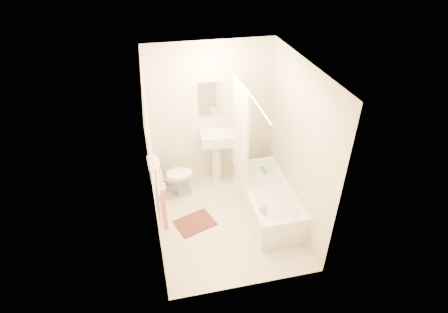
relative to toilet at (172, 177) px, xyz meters
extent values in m
plane|color=beige|center=(0.75, -0.80, -0.36)|extent=(2.40, 2.40, 0.00)
plane|color=white|center=(0.75, -0.80, 2.04)|extent=(2.40, 2.40, 0.00)
cube|color=beige|center=(0.75, 0.40, 0.84)|extent=(2.00, 0.02, 2.40)
cube|color=beige|center=(-0.25, -0.80, 0.84)|extent=(0.02, 2.40, 2.40)
cube|color=beige|center=(1.75, -0.80, 0.84)|extent=(0.02, 2.40, 2.40)
cube|color=white|center=(0.75, 0.38, 1.14)|extent=(0.40, 0.03, 0.55)
cylinder|color=silver|center=(1.05, -0.70, 1.64)|extent=(0.03, 1.70, 0.03)
cube|color=silver|center=(1.05, -0.30, 0.86)|extent=(0.04, 0.80, 1.55)
cylinder|color=silver|center=(-0.21, -1.05, 0.74)|extent=(0.02, 0.60, 0.02)
cube|color=#CC7266|center=(-0.18, -1.05, 0.42)|extent=(0.06, 0.45, 0.66)
cylinder|color=white|center=(-0.18, -0.68, 0.34)|extent=(0.11, 0.12, 0.12)
imported|color=white|center=(0.00, 0.00, 0.00)|extent=(0.75, 0.45, 0.71)
cube|color=#49231C|center=(0.25, -0.77, -0.35)|extent=(0.66, 0.58, 0.02)
imported|color=silver|center=(1.15, -1.22, 0.18)|extent=(0.10, 0.10, 0.17)
cube|color=green|center=(1.47, -0.29, 0.11)|extent=(0.08, 0.19, 0.04)
camera|label=1|loc=(-0.15, -4.63, 3.42)|focal=28.00mm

